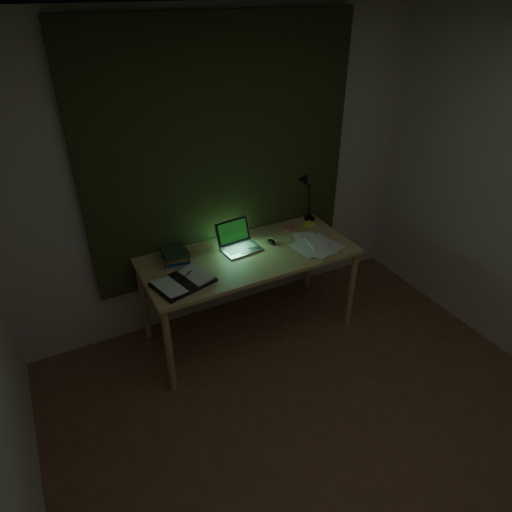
{
  "coord_description": "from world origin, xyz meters",
  "views": [
    {
      "loc": [
        -1.35,
        -1.19,
        2.62
      ],
      "look_at": [
        0.01,
        1.43,
        0.82
      ],
      "focal_mm": 32.0,
      "sensor_mm": 36.0,
      "label": 1
    }
  ],
  "objects": [
    {
      "name": "floor",
      "position": [
        0.0,
        0.0,
        0.0
      ],
      "size": [
        3.5,
        4.0,
        0.0
      ],
      "primitive_type": "cube",
      "color": "brown",
      "rests_on": "ground"
    },
    {
      "name": "ceiling",
      "position": [
        0.0,
        0.0,
        2.5
      ],
      "size": [
        3.5,
        4.0,
        0.0
      ],
      "primitive_type": "cube",
      "color": "white",
      "rests_on": "ground"
    },
    {
      "name": "wall_back",
      "position": [
        0.0,
        2.0,
        1.25
      ],
      "size": [
        3.5,
        0.0,
        2.5
      ],
      "primitive_type": "cube",
      "color": "silver",
      "rests_on": "ground"
    },
    {
      "name": "curtain",
      "position": [
        0.0,
        1.96,
        1.45
      ],
      "size": [
        2.2,
        0.06,
        2.0
      ],
      "primitive_type": "cube",
      "color": "#272E17",
      "rests_on": "wall_back"
    },
    {
      "name": "desk",
      "position": [
        0.01,
        1.55,
        0.38
      ],
      "size": [
        1.69,
        0.74,
        0.77
      ],
      "primitive_type": null,
      "color": "tan",
      "rests_on": "floor"
    },
    {
      "name": "laptop",
      "position": [
        -0.01,
        1.64,
        0.88
      ],
      "size": [
        0.32,
        0.36,
        0.21
      ],
      "primitive_type": null,
      "rotation": [
        0.0,
        0.0,
        0.09
      ],
      "color": "silver",
      "rests_on": "desk"
    },
    {
      "name": "open_textbook",
      "position": [
        -0.58,
        1.41,
        0.79
      ],
      "size": [
        0.46,
        0.38,
        0.03
      ],
      "primitive_type": null,
      "rotation": [
        0.0,
        0.0,
        0.26
      ],
      "color": "silver",
      "rests_on": "desk"
    },
    {
      "name": "book_stack",
      "position": [
        -0.54,
        1.71,
        0.83
      ],
      "size": [
        0.2,
        0.24,
        0.12
      ],
      "primitive_type": null,
      "rotation": [
        0.0,
        0.0,
        -0.12
      ],
      "color": "silver",
      "rests_on": "desk"
    },
    {
      "name": "loose_papers",
      "position": [
        0.53,
        1.46,
        0.78
      ],
      "size": [
        0.34,
        0.35,
        0.02
      ],
      "primitive_type": null,
      "rotation": [
        0.0,
        0.0,
        -0.12
      ],
      "color": "white",
      "rests_on": "desk"
    },
    {
      "name": "mouse",
      "position": [
        0.25,
        1.62,
        0.79
      ],
      "size": [
        0.06,
        0.09,
        0.03
      ],
      "primitive_type": "ellipsoid",
      "rotation": [
        0.0,
        0.0,
        0.02
      ],
      "color": "black",
      "rests_on": "desk"
    },
    {
      "name": "sticky_yellow",
      "position": [
        0.71,
        1.76,
        0.78
      ],
      "size": [
        0.09,
        0.09,
        0.02
      ],
      "primitive_type": "cube",
      "rotation": [
        0.0,
        0.0,
        0.2
      ],
      "color": "#F9FF35",
      "rests_on": "desk"
    },
    {
      "name": "sticky_pink",
      "position": [
        0.51,
        1.77,
        0.78
      ],
      "size": [
        0.09,
        0.09,
        0.01
      ],
      "primitive_type": "cube",
      "rotation": [
        0.0,
        0.0,
        0.38
      ],
      "color": "#F65F74",
      "rests_on": "desk"
    },
    {
      "name": "desk_lamp",
      "position": [
        0.77,
        1.85,
        1.03
      ],
      "size": [
        0.39,
        0.33,
        0.51
      ],
      "primitive_type": null,
      "rotation": [
        0.0,
        0.0,
        0.22
      ],
      "color": "black",
      "rests_on": "desk"
    }
  ]
}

